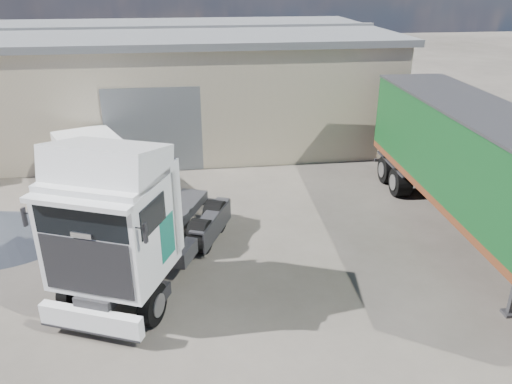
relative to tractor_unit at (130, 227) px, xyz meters
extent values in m
plane|color=black|center=(2.14, -1.20, -1.87)|extent=(120.00, 120.00, 0.00)
cube|color=#B8A88E|center=(-3.86, 14.80, 0.63)|extent=(30.00, 12.00, 5.00)
cube|color=#5C5E61|center=(-3.86, 14.80, 3.28)|extent=(30.60, 12.60, 0.30)
cube|color=#5C5E61|center=(0.14, 8.78, -0.07)|extent=(4.00, 0.08, 3.60)
cube|color=#5C5E61|center=(-3.86, 14.80, 3.48)|extent=(30.60, 0.40, 0.15)
cube|color=#964126|center=(13.64, 4.80, -0.62)|extent=(0.35, 26.00, 2.50)
cylinder|color=black|center=(-0.46, -1.11, -1.34)|extent=(2.67, 1.91, 1.05)
cylinder|color=black|center=(0.87, 2.11, -1.34)|extent=(2.71, 1.93, 1.05)
cylinder|color=black|center=(1.41, 3.39, -1.34)|extent=(2.71, 1.93, 1.05)
cube|color=#2D2D30|center=(0.45, 1.10, -0.97)|extent=(3.34, 6.41, 0.30)
cube|color=silver|center=(-0.82, -1.98, -1.32)|extent=(2.44, 1.20, 0.55)
cube|color=silver|center=(-0.33, -0.79, 0.40)|extent=(3.18, 3.07, 2.44)
cube|color=black|center=(-0.77, -1.85, 0.02)|extent=(2.05, 0.89, 1.39)
cube|color=black|center=(-0.76, -1.83, 1.12)|extent=(2.09, 0.90, 0.75)
cube|color=silver|center=(-0.25, -0.60, 1.96)|extent=(3.02, 2.73, 1.22)
cube|color=#0D5E4D|center=(-1.33, 0.06, 0.12)|extent=(0.30, 0.69, 1.09)
cube|color=#0D5E4D|center=(0.98, -0.90, 0.12)|extent=(0.30, 0.69, 1.09)
cylinder|color=#2D2D30|center=(0.95, 2.29, -0.76)|extent=(1.43, 1.43, 0.12)
cylinder|color=black|center=(10.52, 5.57, -1.33)|extent=(2.65, 1.18, 1.08)
cube|color=#2D2D30|center=(10.36, 1.43, -0.95)|extent=(1.27, 12.29, 0.36)
cube|color=#5D2C15|center=(10.36, 1.43, -0.61)|extent=(3.01, 12.36, 0.25)
cube|color=black|center=(10.36, 1.43, 0.84)|extent=(3.01, 12.36, 2.66)
cube|color=#2D2D30|center=(10.36, 1.43, 2.19)|extent=(3.07, 12.42, 0.08)
cylinder|color=black|center=(-1.04, 4.41, -1.50)|extent=(2.28, 1.55, 0.74)
cylinder|color=black|center=(-2.49, 7.71, -1.50)|extent=(2.28, 1.55, 0.74)
cube|color=silver|center=(-1.77, 6.06, -0.69)|extent=(4.04, 5.60, 1.91)
cube|color=silver|center=(-0.91, 4.10, -0.74)|extent=(2.31, 1.76, 1.24)
cube|color=black|center=(-1.00, 4.31, -0.12)|extent=(1.84, 0.87, 0.68)
cone|color=black|center=(-4.49, 3.33, -1.36)|extent=(5.83, 5.83, 1.01)
cone|color=black|center=(-2.49, 2.75, -1.61)|extent=(2.19, 2.19, 0.51)
camera|label=1|loc=(1.67, -11.64, 5.95)|focal=35.00mm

